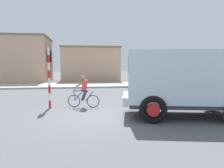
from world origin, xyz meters
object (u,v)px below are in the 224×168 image
cyclist (84,91)px  traffic_light_pole (49,69)px  truck_foreground (187,79)px  car_red_near (168,80)px  pedestrian_near_kerb (135,81)px

cyclist → traffic_light_pole: (-1.78, 0.12, 1.20)m
truck_foreground → car_red_near: bearing=71.7°
cyclist → traffic_light_pole: traffic_light_pole is taller
truck_foreground → traffic_light_pole: (-6.26, 2.85, 0.40)m
car_red_near → pedestrian_near_kerb: pedestrian_near_kerb is taller
car_red_near → pedestrian_near_kerb: 3.28m
truck_foreground → cyclist: truck_foreground is taller
truck_foreground → traffic_light_pole: traffic_light_pole is taller
truck_foreground → traffic_light_pole: bearing=155.5°
traffic_light_pole → truck_foreground: bearing=-24.5°
traffic_light_pole → cyclist: bearing=-3.8°
cyclist → car_red_near: cyclist is taller
car_red_near → truck_foreground: bearing=-108.3°
pedestrian_near_kerb → car_red_near: bearing=8.0°
truck_foreground → pedestrian_near_kerb: bearing=89.2°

